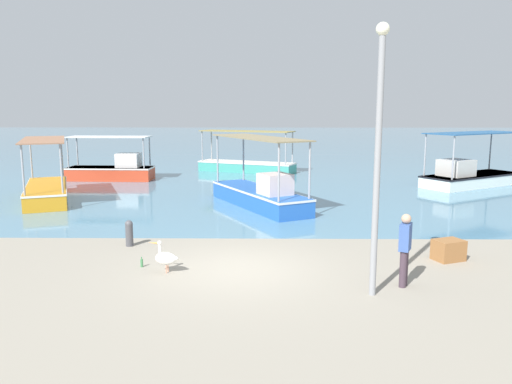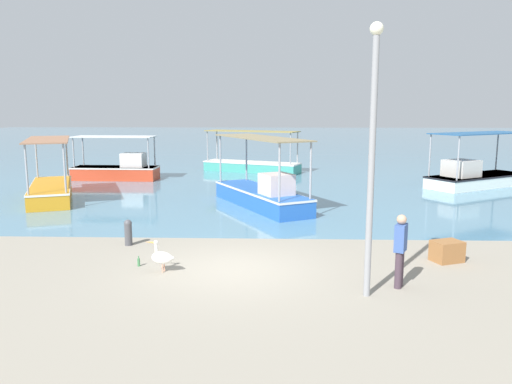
{
  "view_description": "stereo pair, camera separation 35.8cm",
  "coord_description": "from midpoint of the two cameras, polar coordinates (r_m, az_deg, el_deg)",
  "views": [
    {
      "loc": [
        0.59,
        -12.14,
        4.03
      ],
      "look_at": [
        0.37,
        4.52,
        1.22
      ],
      "focal_mm": 35.0,
      "sensor_mm": 36.0,
      "label": 1
    },
    {
      "loc": [
        0.95,
        -12.13,
        4.03
      ],
      "look_at": [
        0.37,
        4.52,
        1.22
      ],
      "focal_mm": 35.0,
      "sensor_mm": 36.0,
      "label": 2
    }
  ],
  "objects": [
    {
      "name": "cargo_crate",
      "position": [
        14.34,
        20.47,
        -6.23
      ],
      "size": [
        0.91,
        0.8,
        0.56
      ],
      "primitive_type": "cube",
      "rotation": [
        0.0,
        0.0,
        3.52
      ],
      "color": "#966235",
      "rests_on": "ground"
    },
    {
      "name": "fisherman_standing",
      "position": [
        11.82,
        15.81,
        -6.15
      ],
      "size": [
        0.37,
        0.46,
        1.69
      ],
      "color": "#42323E",
      "rests_on": "ground"
    },
    {
      "name": "fishing_boat_far_left",
      "position": [
        31.85,
        -1.4,
        3.22
      ],
      "size": [
        6.37,
        3.79,
        2.62
      ],
      "color": "teal",
      "rests_on": "harbor_water"
    },
    {
      "name": "fishing_boat_outer",
      "position": [
        20.52,
        0.01,
        -0.03
      ],
      "size": [
        4.28,
        6.13,
        2.86
      ],
      "color": "blue",
      "rests_on": "harbor_water"
    },
    {
      "name": "glass_bottle",
      "position": [
        13.3,
        -13.69,
        -7.88
      ],
      "size": [
        0.07,
        0.07,
        0.27
      ],
      "color": "#3F7F4C",
      "rests_on": "ground"
    },
    {
      "name": "mooring_bollard",
      "position": [
        15.26,
        -14.94,
        -4.47
      ],
      "size": [
        0.23,
        0.23,
        0.78
      ],
      "color": "#47474C",
      "rests_on": "ground"
    },
    {
      "name": "pelican",
      "position": [
        12.67,
        -11.1,
        -7.39
      ],
      "size": [
        0.8,
        0.41,
        0.8
      ],
      "color": "#E0997A",
      "rests_on": "ground"
    },
    {
      "name": "harbor_water",
      "position": [
        60.27,
        0.03,
        5.74
      ],
      "size": [
        110.0,
        90.0,
        0.0
      ],
      "primitive_type": "cube",
      "color": "teal",
      "rests_on": "ground"
    },
    {
      "name": "ground",
      "position": [
        12.81,
        -2.76,
        -8.8
      ],
      "size": [
        120.0,
        120.0,
        0.0
      ],
      "primitive_type": "plane",
      "color": "gray"
    },
    {
      "name": "lamp_post",
      "position": [
        10.69,
        12.84,
        5.0
      ],
      "size": [
        0.28,
        0.28,
        5.74
      ],
      "color": "gray",
      "rests_on": "ground"
    },
    {
      "name": "fishing_boat_far_right",
      "position": [
        23.94,
        -23.22,
        0.37
      ],
      "size": [
        3.64,
        5.9,
        2.69
      ],
      "color": "orange",
      "rests_on": "harbor_water"
    },
    {
      "name": "fishing_boat_near_left",
      "position": [
        29.44,
        -16.37,
        2.52
      ],
      "size": [
        4.83,
        1.79,
        2.46
      ],
      "color": "red",
      "rests_on": "harbor_water"
    },
    {
      "name": "fishing_boat_near_right",
      "position": [
        28.2,
        22.85,
        1.83
      ],
      "size": [
        6.04,
        4.75,
        2.79
      ],
      "color": "white",
      "rests_on": "harbor_water"
    }
  ]
}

